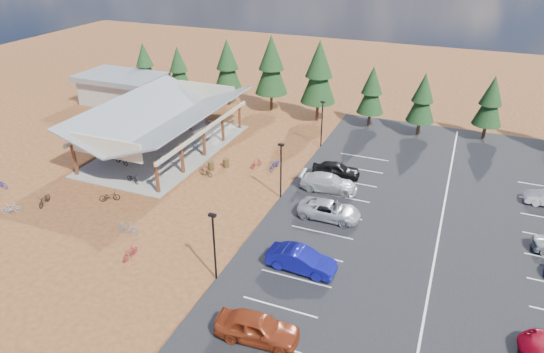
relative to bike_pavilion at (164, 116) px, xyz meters
The scene contains 40 objects.
ground 12.79m from the bike_pavilion, 34.99° to the right, with size 140.00×140.00×0.00m, color #563316.
asphalt_lot 29.03m from the bike_pavilion, ahead, with size 27.00×44.00×0.04m, color black.
concrete_pad 3.77m from the bike_pavilion, 90.00° to the left, with size 10.60×18.60×0.10m, color gray.
bike_pavilion is the anchor object (origin of this frame).
outbuilding 17.89m from the bike_pavilion, 141.84° to the left, with size 11.00×7.00×3.90m.
lamp_post_0 22.69m from the bike_pavilion, 48.58° to the right, with size 0.50×0.25×5.14m.
lamp_post_1 15.83m from the bike_pavilion, 18.43° to the right, with size 0.50×0.25×5.14m.
lamp_post_2 16.57m from the bike_pavilion, 25.02° to the left, with size 0.50×0.25×5.14m.
trash_bin_0 7.91m from the bike_pavilion, 20.38° to the right, with size 0.60×0.60×0.90m, color #49351A.
trash_bin_1 8.62m from the bike_pavilion, 10.24° to the right, with size 0.60×0.60×0.90m, color #49351A.
pine_0 20.10m from the bike_pavilion, 130.58° to the left, with size 3.14×3.14×7.32m.
pine_1 16.41m from the bike_pavilion, 116.37° to the left, with size 3.17×3.17×7.38m.
pine_2 15.78m from the bike_pavilion, 91.78° to the left, with size 3.74×3.74×8.70m.
pine_3 16.88m from the bike_pavilion, 70.42° to the left, with size 4.14×4.14×9.63m.
pine_4 19.09m from the bike_pavilion, 50.00° to the left, with size 4.20×4.20×9.78m.
pine_5 23.77m from the bike_pavilion, 38.77° to the left, with size 3.14×3.14×7.31m.
pine_6 28.18m from the bike_pavilion, 30.40° to the left, with size 3.11×3.11×7.24m.
pine_7 35.05m from the bike_pavilion, 26.85° to the left, with size 3.13×3.13×7.30m.
bike_0 6.28m from the bike_pavilion, 112.39° to the right, with size 0.64×1.83×0.96m, color black.
bike_1 4.94m from the bike_pavilion, 142.23° to the right, with size 0.44×1.55×0.93m, color gray.
bike_2 4.19m from the bike_pavilion, 145.69° to the left, with size 0.67×1.91×1.01m, color #223697.
bike_3 6.59m from the bike_pavilion, 98.46° to the left, with size 0.41×1.47×0.88m, color maroon.
bike_4 8.58m from the bike_pavilion, 79.89° to the right, with size 0.56×1.62×0.85m, color black.
bike_5 4.50m from the bike_pavilion, 63.32° to the right, with size 0.44×1.56×0.94m, color gray.
bike_6 4.15m from the bike_pavilion, 32.44° to the left, with size 0.64×1.84×0.97m, color #214E87.
bike_7 8.50m from the bike_pavilion, 83.00° to the left, with size 0.45×1.59×0.95m, color maroon.
bike_8 14.58m from the bike_pavilion, 103.23° to the right, with size 0.65×1.87×0.98m, color black.
bike_9 16.96m from the bike_pavilion, 106.64° to the right, with size 0.44×1.57×0.94m, color #9C9DA3.
bike_10 16.40m from the bike_pavilion, 125.28° to the right, with size 0.65×1.85×0.97m, color navy.
bike_11 19.45m from the bike_pavilion, 64.64° to the right, with size 0.46×1.62×0.97m, color maroon.
bike_12 11.79m from the bike_pavilion, 82.44° to the right, with size 0.61×1.74×0.91m, color black.
bike_13 16.37m from the bike_pavilion, 67.53° to the right, with size 0.52×1.83×1.10m, color gray.
bike_14 12.89m from the bike_pavilion, ahead, with size 0.65×1.87×0.98m, color navy.
bike_15 11.14m from the bike_pavilion, ahead, with size 0.43×1.51×0.91m, color maroon.
bike_16 8.57m from the bike_pavilion, 29.45° to the right, with size 0.56×1.60×0.84m, color black.
car_0 28.91m from the bike_pavilion, 46.60° to the right, with size 1.97×4.90×1.67m, color maroon.
car_1 24.56m from the bike_pavilion, 34.88° to the right, with size 1.69×4.85×1.60m, color navy.
car_2 21.22m from the bike_pavilion, 18.57° to the right, with size 2.36×5.11×1.42m, color #A6A7AD.
car_3 18.92m from the bike_pavilion, ahead, with size 2.11×5.18×1.50m, color #B7B7B7.
car_4 18.71m from the bike_pavilion, ahead, with size 1.81×4.50×1.53m, color black.
Camera 1 is at (18.32, -32.65, 21.24)m, focal length 32.00 mm.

